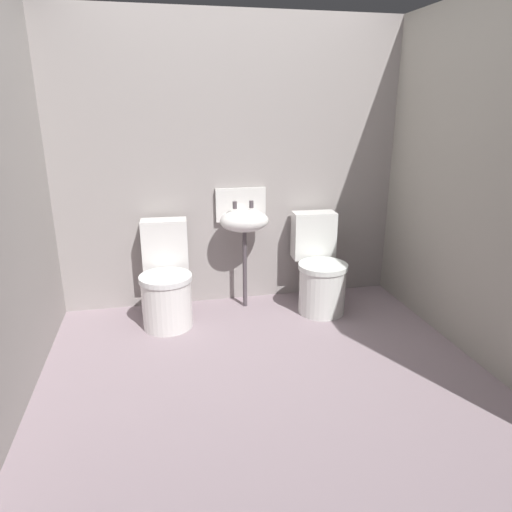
{
  "coord_description": "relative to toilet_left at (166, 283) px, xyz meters",
  "views": [
    {
      "loc": [
        -0.6,
        -2.51,
        1.65
      ],
      "look_at": [
        0.0,
        0.32,
        0.7
      ],
      "focal_mm": 32.54,
      "sensor_mm": 36.0,
      "label": 1
    }
  ],
  "objects": [
    {
      "name": "ground_plane",
      "position": [
        0.59,
        -0.92,
        -0.36
      ],
      "size": [
        3.24,
        2.95,
        0.08
      ],
      "primitive_type": "cube",
      "color": "gray"
    },
    {
      "name": "sink",
      "position": [
        0.65,
        0.19,
        0.43
      ],
      "size": [
        0.42,
        0.35,
        0.99
      ],
      "color": "#4F454B",
      "rests_on": "ground"
    },
    {
      "name": "toilet_left",
      "position": [
        0.0,
        0.0,
        0.0
      ],
      "size": [
        0.42,
        0.61,
        0.78
      ],
      "rotation": [
        0.0,
        0.0,
        3.09
      ],
      "color": "white",
      "rests_on": "ground"
    },
    {
      "name": "wall_right",
      "position": [
        2.05,
        -0.82,
        0.85
      ],
      "size": [
        0.1,
        2.75,
        2.33
      ],
      "primitive_type": "cube",
      "color": "#9E988D",
      "rests_on": "ground"
    },
    {
      "name": "toilet_right",
      "position": [
        1.26,
        0.0,
        0.0
      ],
      "size": [
        0.42,
        0.61,
        0.78
      ],
      "rotation": [
        0.0,
        0.0,
        3.09
      ],
      "color": "white",
      "rests_on": "ground"
    },
    {
      "name": "wall_back",
      "position": [
        0.59,
        0.4,
        0.85
      ],
      "size": [
        3.24,
        0.1,
        2.33
      ],
      "primitive_type": "cube",
      "color": "#9C9491",
      "rests_on": "ground"
    }
  ]
}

